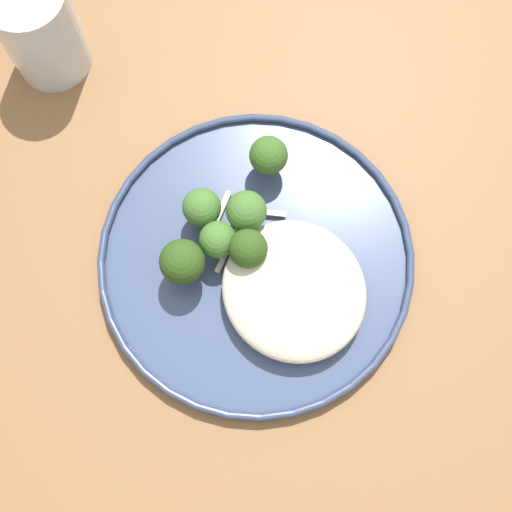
# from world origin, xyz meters

# --- Properties ---
(ground) EXTENTS (6.00, 6.00, 0.00)m
(ground) POSITION_xyz_m (0.00, 0.00, 0.00)
(ground) COLOR #47423D
(wooden_dining_table) EXTENTS (1.40, 1.00, 0.74)m
(wooden_dining_table) POSITION_xyz_m (0.00, 0.00, 0.66)
(wooden_dining_table) COLOR brown
(wooden_dining_table) RESTS_ON ground
(dinner_plate) EXTENTS (0.29, 0.29, 0.02)m
(dinner_plate) POSITION_xyz_m (-0.06, 0.03, 0.75)
(dinner_plate) COLOR #38476B
(dinner_plate) RESTS_ON wooden_dining_table
(noodle_bed) EXTENTS (0.13, 0.12, 0.03)m
(noodle_bed) POSITION_xyz_m (-0.01, 0.04, 0.77)
(noodle_bed) COLOR beige
(noodle_bed) RESTS_ON dinner_plate
(seared_scallop_half_hidden) EXTENTS (0.03, 0.03, 0.01)m
(seared_scallop_half_hidden) POSITION_xyz_m (0.00, 0.04, 0.76)
(seared_scallop_half_hidden) COLOR beige
(seared_scallop_half_hidden) RESTS_ON dinner_plate
(seared_scallop_large_seared) EXTENTS (0.04, 0.04, 0.02)m
(seared_scallop_large_seared) POSITION_xyz_m (0.00, 0.01, 0.76)
(seared_scallop_large_seared) COLOR #DBB77A
(seared_scallop_large_seared) RESTS_ON dinner_plate
(seared_scallop_on_noodles) EXTENTS (0.02, 0.02, 0.02)m
(seared_scallop_on_noodles) POSITION_xyz_m (-0.01, 0.06, 0.76)
(seared_scallop_on_noodles) COLOR beige
(seared_scallop_on_noodles) RESTS_ON dinner_plate
(seared_scallop_front_small) EXTENTS (0.03, 0.03, 0.02)m
(seared_scallop_front_small) POSITION_xyz_m (-0.03, 0.08, 0.76)
(seared_scallop_front_small) COLOR #E5C689
(seared_scallop_front_small) RESTS_ON dinner_plate
(seared_scallop_rear_pale) EXTENTS (0.03, 0.03, 0.02)m
(seared_scallop_rear_pale) POSITION_xyz_m (-0.02, 0.03, 0.76)
(seared_scallop_rear_pale) COLOR #DBB77A
(seared_scallop_rear_pale) RESTS_ON dinner_plate
(seared_scallop_left_edge) EXTENTS (0.04, 0.04, 0.01)m
(seared_scallop_left_edge) POSITION_xyz_m (-0.05, 0.06, 0.76)
(seared_scallop_left_edge) COLOR #E5C689
(seared_scallop_left_edge) RESTS_ON dinner_plate
(seared_scallop_center_golden) EXTENTS (0.03, 0.03, 0.02)m
(seared_scallop_center_golden) POSITION_xyz_m (0.03, 0.04, 0.76)
(seared_scallop_center_golden) COLOR beige
(seared_scallop_center_golden) RESTS_ON dinner_plate
(broccoli_floret_split_head) EXTENTS (0.03, 0.03, 0.05)m
(broccoli_floret_split_head) POSITION_xyz_m (-0.12, 0.02, 0.78)
(broccoli_floret_split_head) COLOR #7A994C
(broccoli_floret_split_head) RESTS_ON dinner_plate
(broccoli_floret_rear_charred) EXTENTS (0.04, 0.04, 0.05)m
(broccoli_floret_rear_charred) POSITION_xyz_m (-0.12, 0.09, 0.78)
(broccoli_floret_rear_charred) COLOR #7A994C
(broccoli_floret_rear_charred) RESTS_ON dinner_plate
(broccoli_floret_near_rim) EXTENTS (0.03, 0.03, 0.05)m
(broccoli_floret_near_rim) POSITION_xyz_m (-0.06, 0.03, 0.79)
(broccoli_floret_near_rim) COLOR #89A356
(broccoli_floret_near_rim) RESTS_ON dinner_plate
(broccoli_floret_right_tilted) EXTENTS (0.03, 0.03, 0.05)m
(broccoli_floret_right_tilted) POSITION_xyz_m (-0.08, 0.01, 0.78)
(broccoli_floret_right_tilted) COLOR #7A994C
(broccoli_floret_right_tilted) RESTS_ON dinner_plate
(broccoli_floret_left_leaning) EXTENTS (0.04, 0.04, 0.06)m
(broccoli_floret_left_leaning) POSITION_xyz_m (-0.08, -0.03, 0.78)
(broccoli_floret_left_leaning) COLOR #7A994C
(broccoli_floret_left_leaning) RESTS_ON dinner_plate
(broccoli_floret_tall_stalk) EXTENTS (0.04, 0.04, 0.05)m
(broccoli_floret_tall_stalk) POSITION_xyz_m (-0.09, 0.05, 0.78)
(broccoli_floret_tall_stalk) COLOR #89A356
(broccoli_floret_tall_stalk) RESTS_ON dinner_plate
(onion_sliver_short_strip) EXTENTS (0.04, 0.04, 0.00)m
(onion_sliver_short_strip) POSITION_xyz_m (-0.09, 0.06, 0.75)
(onion_sliver_short_strip) COLOR silver
(onion_sliver_short_strip) RESTS_ON dinner_plate
(onion_sliver_pale_crescent) EXTENTS (0.03, 0.04, 0.00)m
(onion_sliver_pale_crescent) POSITION_xyz_m (-0.08, 0.02, 0.75)
(onion_sliver_pale_crescent) COLOR silver
(onion_sliver_pale_crescent) RESTS_ON dinner_plate
(onion_sliver_long_sliver) EXTENTS (0.02, 0.03, 0.00)m
(onion_sliver_long_sliver) POSITION_xyz_m (-0.11, 0.03, 0.75)
(onion_sliver_long_sliver) COLOR silver
(onion_sliver_long_sliver) RESTS_ON dinner_plate
(water_glass) EXTENTS (0.08, 0.08, 0.10)m
(water_glass) POSITION_xyz_m (-0.35, -0.01, 0.78)
(water_glass) COLOR silver
(water_glass) RESTS_ON wooden_dining_table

